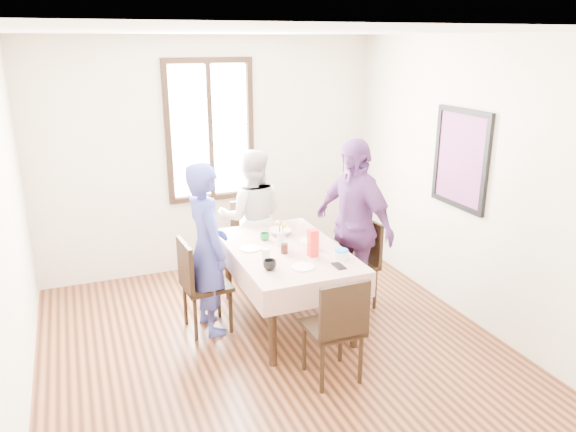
{
  "coord_description": "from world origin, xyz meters",
  "views": [
    {
      "loc": [
        -1.49,
        -3.89,
        2.65
      ],
      "look_at": [
        0.29,
        0.55,
        1.1
      ],
      "focal_mm": 34.18,
      "sensor_mm": 36.0,
      "label": 1
    }
  ],
  "objects_px": {
    "chair_left": "(207,285)",
    "person_far": "(253,218)",
    "dining_table": "(286,286)",
    "chair_right": "(353,265)",
    "person_left": "(207,249)",
    "chair_far": "(253,244)",
    "chair_near": "(333,327)",
    "person_right": "(352,226)"
  },
  "relations": [
    {
      "from": "chair_near",
      "to": "person_far",
      "type": "relative_size",
      "value": 0.6
    },
    {
      "from": "person_left",
      "to": "person_far",
      "type": "height_order",
      "value": "person_left"
    },
    {
      "from": "chair_right",
      "to": "chair_near",
      "type": "xyz_separation_m",
      "value": [
        -0.75,
        -1.06,
        0.0
      ]
    },
    {
      "from": "chair_left",
      "to": "person_right",
      "type": "relative_size",
      "value": 0.52
    },
    {
      "from": "chair_near",
      "to": "person_left",
      "type": "relative_size",
      "value": 0.56
    },
    {
      "from": "chair_left",
      "to": "chair_far",
      "type": "distance_m",
      "value": 1.15
    },
    {
      "from": "dining_table",
      "to": "chair_right",
      "type": "xyz_separation_m",
      "value": [
        0.75,
        0.05,
        0.08
      ]
    },
    {
      "from": "dining_table",
      "to": "person_right",
      "type": "height_order",
      "value": "person_right"
    },
    {
      "from": "dining_table",
      "to": "chair_right",
      "type": "distance_m",
      "value": 0.75
    },
    {
      "from": "chair_right",
      "to": "dining_table",
      "type": "bearing_deg",
      "value": 86.7
    },
    {
      "from": "person_left",
      "to": "person_right",
      "type": "height_order",
      "value": "person_right"
    },
    {
      "from": "chair_near",
      "to": "person_right",
      "type": "distance_m",
      "value": 1.35
    },
    {
      "from": "person_far",
      "to": "person_right",
      "type": "bearing_deg",
      "value": 144.24
    },
    {
      "from": "dining_table",
      "to": "chair_far",
      "type": "bearing_deg",
      "value": 90.0
    },
    {
      "from": "chair_right",
      "to": "person_far",
      "type": "relative_size",
      "value": 0.6
    },
    {
      "from": "chair_near",
      "to": "person_right",
      "type": "xyz_separation_m",
      "value": [
        0.73,
        1.06,
        0.43
      ]
    },
    {
      "from": "person_far",
      "to": "person_left",
      "type": "bearing_deg",
      "value": 66.27
    },
    {
      "from": "dining_table",
      "to": "chair_far",
      "type": "height_order",
      "value": "chair_far"
    },
    {
      "from": "chair_left",
      "to": "chair_near",
      "type": "relative_size",
      "value": 1.0
    },
    {
      "from": "chair_left",
      "to": "person_far",
      "type": "xyz_separation_m",
      "value": [
        0.75,
        0.85,
        0.31
      ]
    },
    {
      "from": "chair_near",
      "to": "person_left",
      "type": "height_order",
      "value": "person_left"
    },
    {
      "from": "chair_right",
      "to": "person_right",
      "type": "distance_m",
      "value": 0.43
    },
    {
      "from": "chair_right",
      "to": "person_left",
      "type": "height_order",
      "value": "person_left"
    },
    {
      "from": "chair_far",
      "to": "chair_near",
      "type": "relative_size",
      "value": 1.0
    },
    {
      "from": "chair_left",
      "to": "person_left",
      "type": "xyz_separation_m",
      "value": [
        0.02,
        0.0,
        0.36
      ]
    },
    {
      "from": "person_left",
      "to": "person_far",
      "type": "relative_size",
      "value": 1.06
    },
    {
      "from": "chair_right",
      "to": "person_left",
      "type": "distance_m",
      "value": 1.52
    },
    {
      "from": "chair_far",
      "to": "chair_left",
      "type": "bearing_deg",
      "value": 53.07
    },
    {
      "from": "dining_table",
      "to": "chair_near",
      "type": "xyz_separation_m",
      "value": [
        0.0,
        -1.01,
        0.08
      ]
    },
    {
      "from": "dining_table",
      "to": "person_right",
      "type": "bearing_deg",
      "value": 3.61
    },
    {
      "from": "person_left",
      "to": "person_far",
      "type": "bearing_deg",
      "value": -46.78
    },
    {
      "from": "chair_far",
      "to": "person_far",
      "type": "relative_size",
      "value": 0.6
    },
    {
      "from": "chair_left",
      "to": "chair_far",
      "type": "relative_size",
      "value": 1.0
    },
    {
      "from": "person_far",
      "to": "person_right",
      "type": "relative_size",
      "value": 0.87
    },
    {
      "from": "chair_near",
      "to": "person_far",
      "type": "height_order",
      "value": "person_far"
    },
    {
      "from": "chair_right",
      "to": "chair_near",
      "type": "distance_m",
      "value": 1.29
    },
    {
      "from": "dining_table",
      "to": "chair_left",
      "type": "xyz_separation_m",
      "value": [
        -0.75,
        0.14,
        0.08
      ]
    },
    {
      "from": "dining_table",
      "to": "person_left",
      "type": "xyz_separation_m",
      "value": [
        -0.73,
        0.14,
        0.44
      ]
    },
    {
      "from": "chair_right",
      "to": "chair_far",
      "type": "xyz_separation_m",
      "value": [
        -0.75,
        0.97,
        0.0
      ]
    },
    {
      "from": "dining_table",
      "to": "chair_right",
      "type": "height_order",
      "value": "chair_right"
    },
    {
      "from": "chair_right",
      "to": "person_right",
      "type": "relative_size",
      "value": 0.52
    },
    {
      "from": "chair_far",
      "to": "person_far",
      "type": "bearing_deg",
      "value": 93.65
    }
  ]
}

